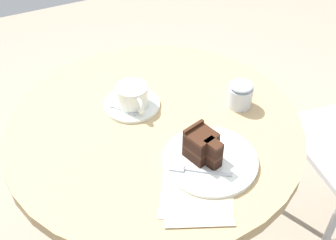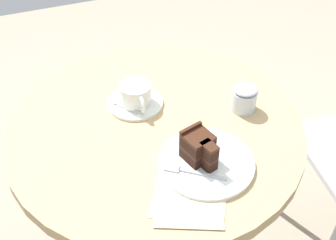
{
  "view_description": "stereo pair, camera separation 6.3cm",
  "coord_description": "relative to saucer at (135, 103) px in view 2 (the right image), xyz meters",
  "views": [
    {
      "loc": [
        0.75,
        -0.33,
        1.41
      ],
      "look_at": [
        0.04,
        0.02,
        0.72
      ],
      "focal_mm": 45.0,
      "sensor_mm": 36.0,
      "label": 1
    },
    {
      "loc": [
        0.77,
        -0.27,
        1.41
      ],
      "look_at": [
        0.04,
        0.02,
        0.72
      ],
      "focal_mm": 45.0,
      "sensor_mm": 36.0,
      "label": 2
    }
  ],
  "objects": [
    {
      "name": "teaspoon",
      "position": [
        0.01,
        -0.04,
        0.01
      ],
      "size": [
        0.08,
        0.06,
        0.0
      ],
      "rotation": [
        0.0,
        0.0,
        3.75
      ],
      "color": "#B7B7BC",
      "rests_on": "saucer"
    },
    {
      "name": "fork",
      "position": [
        0.29,
        0.03,
        0.01
      ],
      "size": [
        0.1,
        0.12,
        0.0
      ],
      "rotation": [
        0.0,
        0.0,
        4.06
      ],
      "color": "#B7B7BC",
      "rests_on": "cake_plate"
    },
    {
      "name": "coffee_cup",
      "position": [
        0.01,
        0.0,
        0.03
      ],
      "size": [
        0.12,
        0.09,
        0.06
      ],
      "color": "silver",
      "rests_on": "saucer"
    },
    {
      "name": "cake_plate",
      "position": [
        0.28,
        0.08,
        0.0
      ],
      "size": [
        0.23,
        0.23,
        0.01
      ],
      "color": "silver",
      "rests_on": "cafe_table"
    },
    {
      "name": "cake_slice",
      "position": [
        0.26,
        0.07,
        0.04
      ],
      "size": [
        0.1,
        0.08,
        0.08
      ],
      "rotation": [
        0.0,
        0.0,
        0.27
      ],
      "color": "black",
      "rests_on": "cake_plate"
    },
    {
      "name": "saucer",
      "position": [
        0.0,
        0.0,
        0.0
      ],
      "size": [
        0.15,
        0.15,
        0.01
      ],
      "color": "silver",
      "rests_on": "cafe_table"
    },
    {
      "name": "sugar_pot",
      "position": [
        0.13,
        0.26,
        0.03
      ],
      "size": [
        0.07,
        0.07,
        0.08
      ],
      "color": "silver",
      "rests_on": "cafe_table"
    },
    {
      "name": "napkin",
      "position": [
        0.35,
        0.01,
        -0.0
      ],
      "size": [
        0.22,
        0.22,
        0.0
      ],
      "rotation": [
        0.0,
        0.0,
        5.73
      ],
      "color": "beige",
      "rests_on": "cafe_table"
    },
    {
      "name": "cafe_table",
      "position": [
        0.09,
        0.02,
        -0.12
      ],
      "size": [
        0.77,
        0.77,
        0.68
      ],
      "color": "tan",
      "rests_on": "ground"
    }
  ]
}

